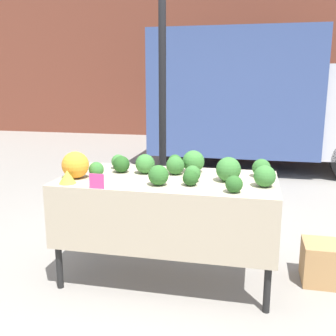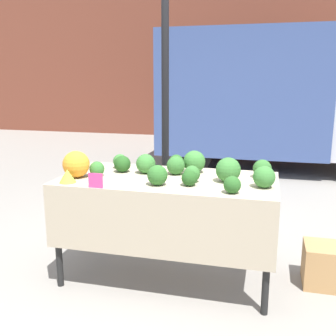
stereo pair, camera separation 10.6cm
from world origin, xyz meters
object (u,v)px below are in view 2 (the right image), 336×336
at_px(price_sign, 96,181).
at_px(produce_crate, 334,266).
at_px(parked_truck, 270,98).
at_px(orange_cauliflower, 76,164).

xyz_separation_m(price_sign, produce_crate, (1.73, 0.58, -0.73)).
bearing_deg(parked_truck, produce_crate, -82.82).
bearing_deg(parked_truck, orange_cauliflower, -107.13).
height_order(orange_cauliflower, produce_crate, orange_cauliflower).
bearing_deg(produce_crate, parked_truck, 97.18).
height_order(parked_truck, produce_crate, parked_truck).
height_order(orange_cauliflower, price_sign, orange_cauliflower).
xyz_separation_m(parked_truck, price_sign, (-1.18, -4.98, -0.39)).
relative_size(orange_cauliflower, produce_crate, 0.45).
bearing_deg(price_sign, produce_crate, 18.58).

